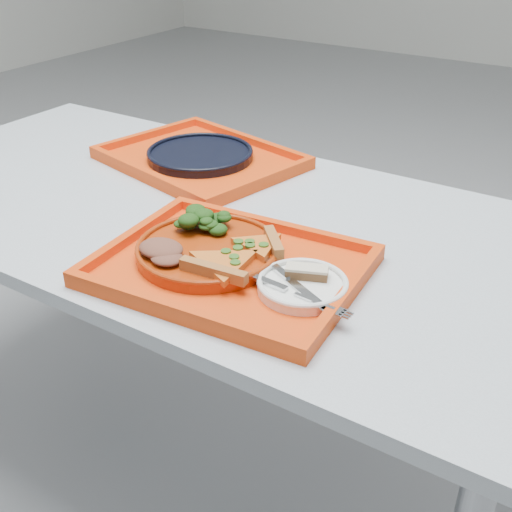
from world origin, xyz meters
name	(u,v)px	position (x,y,z in m)	size (l,w,h in m)	color
ground	(206,456)	(0.00, 0.00, 0.00)	(10.00, 10.00, 0.00)	gray
table	(195,237)	(0.00, 0.00, 0.68)	(1.60, 0.80, 0.75)	#99A2AC
tray_main	(230,270)	(0.22, -0.18, 0.76)	(0.45, 0.35, 0.01)	red
tray_far	(200,161)	(-0.14, 0.21, 0.76)	(0.45, 0.35, 0.01)	red
dinner_plate	(208,252)	(0.17, -0.17, 0.77)	(0.26, 0.26, 0.02)	#942C09
side_plate	(302,287)	(0.37, -0.18, 0.77)	(0.15, 0.15, 0.01)	white
navy_plate	(200,156)	(-0.14, 0.21, 0.77)	(0.26, 0.26, 0.02)	black
pizza_slice_a	(224,261)	(0.23, -0.21, 0.79)	(0.14, 0.12, 0.02)	orange
pizza_slice_b	(259,243)	(0.25, -0.13, 0.79)	(0.11, 0.09, 0.02)	orange
salad_heap	(207,219)	(0.13, -0.12, 0.80)	(0.09, 0.08, 0.04)	black
meat_portion	(161,249)	(0.12, -0.24, 0.79)	(0.08, 0.07, 0.03)	brown
dessert_bar	(307,272)	(0.36, -0.16, 0.79)	(0.08, 0.05, 0.02)	#4D2E19
knife	(294,283)	(0.36, -0.19, 0.78)	(0.18, 0.02, 0.01)	silver
fork	(294,293)	(0.37, -0.22, 0.78)	(0.18, 0.02, 0.01)	silver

